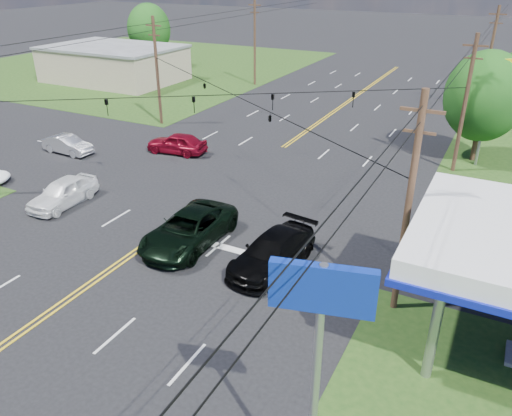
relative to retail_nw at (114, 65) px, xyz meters
The scene contains 20 objects.
ground 37.26m from the retail_nw, 36.25° to the right, with size 280.00×280.00×0.00m, color black.
grass_nw 11.36m from the retail_nw, 116.57° to the left, with size 46.00×48.00×0.03m, color #1F4115.
stop_bar 46.14m from the retail_nw, 40.60° to the right, with size 10.00×0.50×0.02m, color silver.
retail_nw is the anchor object (origin of this frame).
pole_se 53.09m from the retail_nw, 35.79° to the right, with size 1.60×0.28×9.50m.
pole_nw 21.60m from the retail_nw, 37.41° to the right, with size 1.60×0.28×9.50m.
pole_ne 45.02m from the retail_nw, 16.82° to the right, with size 1.60×0.28×9.50m.
pole_left_far 18.30m from the retail_nw, 19.44° to the left, with size 1.60×0.28×10.00m.
pole_right_far 43.53m from the retail_nw, ahead, with size 1.60×0.28×10.00m.
span_wire_signals 37.42m from the retail_nw, 36.25° to the right, with size 26.00×18.00×1.13m.
power_lines 38.98m from the retail_nw, 38.66° to the right, with size 26.04×100.00×0.64m.
tree_right_a 45.21m from the retail_nw, 12.80° to the right, with size 5.70×5.70×8.18m.
tree_far_l 10.69m from the retail_nw, 101.31° to the left, with size 6.08×6.08×8.72m.
pickup_dkgreen 44.24m from the retail_nw, 43.61° to the right, with size 2.93×6.35×1.76m, color black.
suv_black 47.89m from the retail_nw, 39.57° to the right, with size 2.32×5.72×1.66m, color black.
pickup_white 37.44m from the retail_nw, 53.29° to the right, with size 1.94×4.82×1.64m, color white.
sedan_silver 27.74m from the retail_nw, 56.09° to the right, with size 1.49×4.28×1.41m, color #BAB9BE.
sedan_red 29.93m from the retail_nw, 39.49° to the right, with size 1.92×4.77×1.62m, color maroon.
polesign_se 59.55m from the retail_nw, 43.62° to the right, with size 2.29×0.80×7.84m.
polesign_ne 45.86m from the retail_nw, 13.95° to the right, with size 2.15×0.37×7.79m.
Camera 1 is at (15.76, -15.40, 13.41)m, focal length 35.00 mm.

